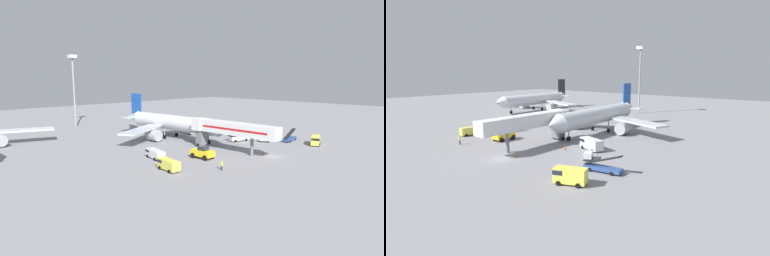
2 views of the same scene
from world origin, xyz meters
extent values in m
plane|color=gray|center=(0.00, 0.00, 0.00)|extent=(300.00, 300.00, 0.00)
cylinder|color=silver|center=(-0.93, 29.89, 4.38)|extent=(6.40, 30.19, 4.17)
cone|color=silver|center=(0.33, 13.18, 4.38)|extent=(4.34, 3.84, 4.09)
cone|color=silver|center=(-2.26, 47.58, 4.70)|extent=(4.36, 5.80, 3.96)
cube|color=#1947A3|center=(-2.16, 46.20, 8.55)|extent=(0.68, 4.35, 6.67)
cube|color=silver|center=(0.37, 46.00, 4.90)|extent=(5.23, 3.52, 0.24)
cube|color=silver|center=(-4.62, 45.62, 4.90)|extent=(5.23, 3.52, 0.24)
cube|color=silver|center=(8.58, 32.99, 3.44)|extent=(17.45, 9.28, 0.44)
cube|color=silver|center=(-10.80, 31.53, 3.44)|extent=(17.10, 11.39, 0.44)
cylinder|color=#A8A8AD|center=(5.79, 31.73, 1.72)|extent=(3.23, 4.04, 2.95)
cylinder|color=#A8A8AD|center=(-7.85, 30.71, 1.72)|extent=(3.23, 4.04, 2.95)
cylinder|color=gray|center=(-0.05, 18.23, 1.84)|extent=(0.28, 0.28, 2.58)
cylinder|color=black|center=(-0.05, 18.23, 0.55)|extent=(0.43, 1.12, 1.10)
cylinder|color=gray|center=(1.33, 31.86, 1.84)|extent=(0.28, 0.28, 2.58)
cylinder|color=black|center=(1.33, 31.86, 0.55)|extent=(0.43, 1.12, 1.10)
cylinder|color=gray|center=(-3.46, 31.50, 1.84)|extent=(0.28, 0.28, 2.58)
cylinder|color=black|center=(-3.46, 31.50, 0.55)|extent=(0.43, 1.12, 1.10)
cube|color=silver|center=(-2.66, 7.54, 5.43)|extent=(3.52, 20.75, 2.70)
cube|color=red|center=(-4.18, 7.50, 5.43)|extent=(0.47, 17.37, 0.44)
cube|color=silver|center=(-2.94, 18.47, 5.43)|extent=(3.52, 2.89, 2.84)
cube|color=#232833|center=(-2.97, 19.77, 5.68)|extent=(3.30, 0.32, 0.90)
cube|color=slate|center=(-2.92, 17.87, 2.24)|extent=(2.59, 1.86, 3.68)
cylinder|color=black|center=(-4.35, 17.84, 0.40)|extent=(0.32, 0.81, 0.80)
cylinder|color=black|center=(-1.50, 17.91, 0.40)|extent=(0.32, 0.81, 0.80)
cylinder|color=slate|center=(-2.56, 3.40, 2.04)|extent=(0.70, 0.70, 4.08)
cube|color=yellow|center=(-11.76, 9.38, 1.17)|extent=(2.62, 5.14, 1.24)
cube|color=#232833|center=(-11.74, 9.13, 2.24)|extent=(1.74, 1.89, 0.90)
cylinder|color=black|center=(-10.55, 7.82, 0.55)|extent=(0.46, 1.12, 1.10)
cylinder|color=black|center=(-12.78, 7.69, 0.55)|extent=(0.46, 1.12, 1.10)
cylinder|color=black|center=(-10.73, 11.07, 0.55)|extent=(0.46, 1.12, 1.10)
cylinder|color=black|center=(-12.96, 10.95, 0.55)|extent=(0.46, 1.12, 1.10)
cube|color=#2D4C8E|center=(18.23, 5.75, 0.57)|extent=(6.39, 2.60, 0.55)
cube|color=black|center=(18.23, 5.75, 1.96)|extent=(6.32, 1.82, 2.17)
cylinder|color=black|center=(19.95, 6.83, 0.30)|extent=(0.62, 0.30, 0.60)
cylinder|color=black|center=(20.19, 5.19, 0.30)|extent=(0.62, 0.30, 0.60)
cylinder|color=black|center=(16.27, 6.31, 0.30)|extent=(0.62, 0.30, 0.60)
cylinder|color=black|center=(16.50, 4.67, 0.30)|extent=(0.62, 0.30, 0.60)
cube|color=silver|center=(8.63, 15.31, 1.29)|extent=(5.87, 3.61, 2.00)
cube|color=#1E232D|center=(6.84, 15.89, 1.73)|extent=(2.31, 2.49, 0.64)
cylinder|color=black|center=(6.70, 14.92, 0.34)|extent=(0.76, 0.55, 0.68)
cylinder|color=black|center=(7.29, 16.76, 0.34)|extent=(0.76, 0.55, 0.68)
cylinder|color=black|center=(9.96, 13.87, 0.34)|extent=(0.76, 0.55, 0.68)
cylinder|color=black|center=(10.55, 15.71, 0.34)|extent=(0.76, 0.55, 0.68)
cube|color=#E5DB4C|center=(-22.55, 7.63, 1.15)|extent=(2.36, 5.19, 1.73)
cube|color=#1E232D|center=(-22.36, 9.33, 1.54)|extent=(2.02, 1.80, 0.55)
cylinder|color=black|center=(-23.25, 9.28, 0.34)|extent=(0.40, 0.71, 0.68)
cylinder|color=black|center=(-21.50, 9.09, 0.34)|extent=(0.40, 0.71, 0.68)
cylinder|color=black|center=(-23.59, 6.18, 0.34)|extent=(0.40, 0.71, 0.68)
cylinder|color=black|center=(-21.84, 5.99, 0.34)|extent=(0.40, 0.71, 0.68)
cube|color=#E5DB4C|center=(17.85, -1.48, 1.34)|extent=(4.99, 3.45, 2.10)
cube|color=#1E232D|center=(16.39, -2.04, 1.80)|extent=(2.08, 2.36, 0.67)
cylinder|color=black|center=(16.85, -2.86, 0.34)|extent=(0.76, 0.57, 0.68)
cylinder|color=black|center=(16.19, -1.13, 0.34)|extent=(0.76, 0.57, 0.68)
cylinder|color=black|center=(19.52, -1.83, 0.34)|extent=(0.76, 0.57, 0.68)
cylinder|color=black|center=(18.85, -0.11, 0.34)|extent=(0.76, 0.57, 0.68)
cube|color=silver|center=(-18.84, 16.19, 1.07)|extent=(2.83, 5.62, 1.57)
cube|color=#1E232D|center=(-18.51, 17.99, 1.42)|extent=(2.19, 2.04, 0.50)
cylinder|color=black|center=(-19.42, 18.00, 0.34)|extent=(0.46, 0.73, 0.68)
cylinder|color=black|center=(-17.65, 17.67, 0.34)|extent=(0.46, 0.73, 0.68)
cylinder|color=black|center=(-20.03, 14.72, 0.34)|extent=(0.46, 0.73, 0.68)
cylinder|color=black|center=(-18.26, 14.39, 0.34)|extent=(0.46, 0.73, 0.68)
cube|color=#38383D|center=(12.24, 9.69, 0.29)|extent=(2.54, 2.99, 0.22)
cube|color=silver|center=(12.24, 9.69, 0.87)|extent=(2.54, 2.99, 0.94)
cylinder|color=black|center=(11.22, 10.17, 0.18)|extent=(0.28, 0.37, 0.36)
cylinder|color=black|center=(12.35, 10.82, 0.18)|extent=(0.28, 0.37, 0.36)
cylinder|color=black|center=(12.13, 8.57, 0.18)|extent=(0.28, 0.37, 0.36)
cylinder|color=black|center=(13.27, 9.22, 0.18)|extent=(0.28, 0.37, 0.36)
cylinder|color=#1E2333|center=(-15.66, 0.88, 0.44)|extent=(0.29, 0.29, 0.88)
cylinder|color=#D8EA19|center=(-15.66, 0.88, 1.23)|extent=(0.39, 0.39, 0.70)
sphere|color=tan|center=(-15.66, 0.88, 1.71)|extent=(0.24, 0.24, 0.24)
cube|color=black|center=(4.44, 12.07, 0.01)|extent=(0.50, 0.50, 0.03)
cone|color=orange|center=(4.44, 12.07, 0.39)|extent=(0.42, 0.42, 0.73)
cube|color=black|center=(0.76, 2.94, 0.01)|extent=(0.44, 0.44, 0.03)
cone|color=orange|center=(0.76, 2.94, 0.35)|extent=(0.37, 0.37, 0.64)
cube|color=silver|center=(-35.37, 53.14, 3.44)|extent=(19.96, 10.54, 0.44)
cylinder|color=#93969B|center=(-10.90, 69.48, 11.55)|extent=(0.56, 0.56, 23.10)
cube|color=silver|center=(-10.90, 69.48, 23.60)|extent=(2.40, 2.40, 1.00)
camera|label=1|loc=(-59.58, -35.57, 16.79)|focal=30.18mm
camera|label=2|loc=(44.59, -31.71, 15.55)|focal=28.71mm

